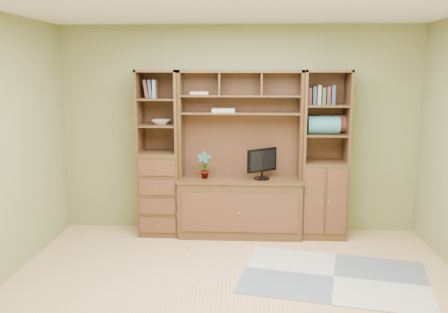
# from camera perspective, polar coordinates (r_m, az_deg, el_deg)

# --- Properties ---
(room) EXTENTS (4.60, 4.10, 2.64)m
(room) POSITION_cam_1_polar(r_m,az_deg,el_deg) (4.04, 1.21, -0.32)
(room) COLOR tan
(room) RESTS_ON ground
(center_hutch) EXTENTS (1.54, 0.53, 2.05)m
(center_hutch) POSITION_cam_1_polar(r_m,az_deg,el_deg) (5.80, 1.95, 0.21)
(center_hutch) COLOR #452D18
(center_hutch) RESTS_ON ground
(left_tower) EXTENTS (0.50, 0.45, 2.05)m
(left_tower) POSITION_cam_1_polar(r_m,az_deg,el_deg) (5.94, -7.73, 0.37)
(left_tower) COLOR #452D18
(left_tower) RESTS_ON ground
(right_tower) EXTENTS (0.55, 0.45, 2.05)m
(right_tower) POSITION_cam_1_polar(r_m,az_deg,el_deg) (5.91, 11.94, 0.19)
(right_tower) COLOR #452D18
(right_tower) RESTS_ON ground
(rug) EXTENTS (2.02, 1.55, 0.01)m
(rug) POSITION_cam_1_polar(r_m,az_deg,el_deg) (5.02, 13.10, -13.91)
(rug) COLOR #959A9A
(rug) RESTS_ON ground
(monitor) EXTENTS (0.46, 0.41, 0.52)m
(monitor) POSITION_cam_1_polar(r_m,az_deg,el_deg) (5.77, 4.61, -0.20)
(monitor) COLOR black
(monitor) RESTS_ON center_hutch
(orchid) EXTENTS (0.18, 0.12, 0.33)m
(orchid) POSITION_cam_1_polar(r_m,az_deg,el_deg) (5.81, -2.41, -1.05)
(orchid) COLOR #A06136
(orchid) RESTS_ON center_hutch
(magazines) EXTENTS (0.28, 0.20, 0.04)m
(magazines) POSITION_cam_1_polar(r_m,az_deg,el_deg) (5.82, -0.06, 5.60)
(magazines) COLOR #BDB3A1
(magazines) RESTS_ON center_hutch
(bowl) EXTENTS (0.23, 0.23, 0.06)m
(bowl) POSITION_cam_1_polar(r_m,az_deg,el_deg) (5.88, -7.54, 4.14)
(bowl) COLOR beige
(bowl) RESTS_ON left_tower
(blanket_teal) EXTENTS (0.37, 0.22, 0.22)m
(blanket_teal) POSITION_cam_1_polar(r_m,az_deg,el_deg) (5.80, 11.88, 3.72)
(blanket_teal) COLOR #2E7379
(blanket_teal) RESTS_ON right_tower
(blanket_red) EXTENTS (0.40, 0.22, 0.22)m
(blanket_red) POSITION_cam_1_polar(r_m,az_deg,el_deg) (5.96, 13.15, 3.86)
(blanket_red) COLOR brown
(blanket_red) RESTS_ON right_tower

